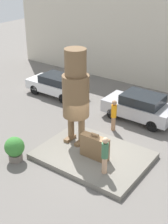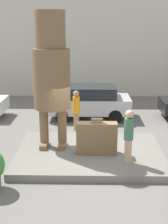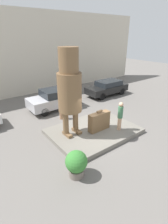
% 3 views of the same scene
% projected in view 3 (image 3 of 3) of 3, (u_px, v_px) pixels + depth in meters
% --- Properties ---
extents(ground_plane, '(60.00, 60.00, 0.00)m').
position_uv_depth(ground_plane, '(93.00, 133.00, 10.79)').
color(ground_plane, slate).
extents(pedestal, '(5.14, 3.79, 0.25)m').
position_uv_depth(pedestal, '(93.00, 131.00, 10.74)').
color(pedestal, slate).
rests_on(pedestal, ground_plane).
extents(building_backdrop, '(28.00, 0.60, 7.68)m').
position_uv_depth(building_backdrop, '(27.00, 54.00, 16.51)').
color(building_backdrop, beige).
rests_on(building_backdrop, ground_plane).
extents(statue_figure, '(1.29, 1.29, 4.78)m').
position_uv_depth(statue_figure, '(70.00, 87.00, 9.14)').
color(statue_figure, brown).
rests_on(statue_figure, pedestal).
extents(giant_suitcase, '(1.39, 0.42, 1.29)m').
position_uv_depth(giant_suitcase, '(99.00, 121.00, 10.41)').
color(giant_suitcase, brown).
rests_on(giant_suitcase, pedestal).
extents(tourist, '(0.30, 0.30, 1.77)m').
position_uv_depth(tourist, '(120.00, 115.00, 10.27)').
color(tourist, tan).
rests_on(tourist, pedestal).
extents(parked_car_silver, '(4.10, 1.89, 1.62)m').
position_uv_depth(parked_car_silver, '(55.00, 99.00, 13.96)').
color(parked_car_silver, '#B7B7BC').
rests_on(parked_car_silver, ground_plane).
extents(parked_car_black, '(4.33, 1.75, 1.44)m').
position_uv_depth(parked_car_black, '(107.00, 87.00, 17.15)').
color(parked_car_black, black).
rests_on(parked_car_black, ground_plane).
extents(planter_pot, '(0.94, 0.94, 1.23)m').
position_uv_depth(planter_pot, '(76.00, 163.00, 7.25)').
color(planter_pot, '#70665B').
rests_on(planter_pot, ground_plane).
extents(worker_hivis, '(0.31, 0.31, 1.80)m').
position_uv_depth(worker_hivis, '(61.00, 106.00, 12.15)').
color(worker_hivis, '#A87A56').
rests_on(worker_hivis, ground_plane).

